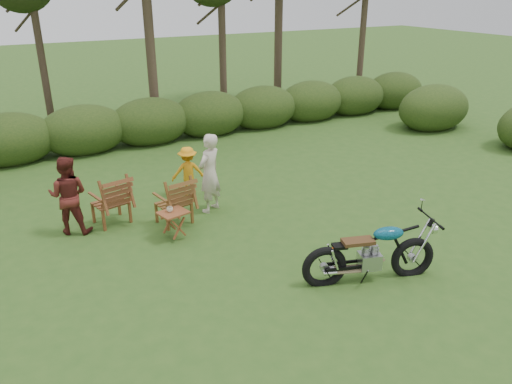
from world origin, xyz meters
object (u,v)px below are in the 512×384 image
adult_a (211,210)px  motorcycle (367,279)px  cup (170,209)px  adult_b (74,231)px  child (189,195)px  side_table (174,225)px  lawn_chair_left (113,222)px  lawn_chair_right (175,223)px

adult_a → motorcycle: bearing=77.1°
cup → adult_b: (-1.64, 1.19, -0.61)m
adult_b → child: adult_b is taller
side_table → adult_b: bearing=144.1°
adult_b → cup: bearing=171.0°
lawn_chair_left → adult_a: size_ratio=0.62×
cup → child: cup is taller
cup → adult_a: bearing=34.3°
adult_a → cup: bearing=3.6°
child → lawn_chair_left: bearing=31.2°
cup → adult_b: 2.12m
cup → lawn_chair_left: bearing=124.9°
cup → adult_a: 1.57m
lawn_chair_right → cup: size_ratio=8.80×
lawn_chair_right → cup: (-0.28, -0.60, 0.61)m
child → cup: bearing=73.3°
motorcycle → adult_b: size_ratio=1.38×
motorcycle → child: (-1.33, 4.81, 0.00)m
lawn_chair_left → cup: 1.61m
cup → child: size_ratio=0.10×
motorcycle → cup: cup is taller
adult_b → child: bearing=-140.0°
lawn_chair_left → child: 2.03m
adult_a → adult_b: (-2.84, 0.38, 0.00)m
adult_b → side_table: bearing=171.0°
adult_b → child: size_ratio=1.34×
side_table → adult_a: (1.14, 0.85, -0.28)m
motorcycle → child: 4.99m
adult_b → lawn_chair_left: bearing=-150.4°
lawn_chair_right → lawn_chair_left: size_ratio=0.97×
adult_a → adult_b: 2.86m
lawn_chair_left → motorcycle: bearing=115.0°
cup → adult_b: adult_b is taller
side_table → lawn_chair_left: bearing=125.6°
motorcycle → adult_b: adult_b is taller
lawn_chair_left → adult_a: adult_a is taller
motorcycle → side_table: (-2.36, 2.95, 0.28)m
motorcycle → lawn_chair_left: size_ratio=2.04×
lawn_chair_right → side_table: size_ratio=1.86×
lawn_chair_left → cup: (0.86, -1.23, 0.61)m
cup → lawn_chair_right: bearing=65.0°
side_table → adult_b: 2.11m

